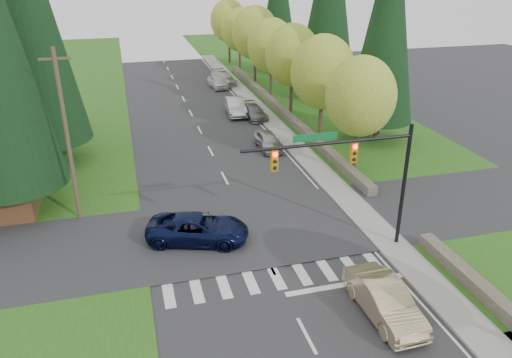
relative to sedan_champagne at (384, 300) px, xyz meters
name	(u,v)px	position (x,y,z in m)	size (l,w,h in m)	color
ground	(299,320)	(-3.65, 0.64, -0.79)	(120.00, 120.00, 0.00)	#28282B
grass_east	(365,140)	(9.35, 20.64, -0.76)	(14.00, 110.00, 0.06)	#275516
grass_west	(35,172)	(-16.65, 20.64, -0.76)	(14.00, 110.00, 0.06)	#275516
cross_street	(252,230)	(-3.65, 8.64, -0.79)	(120.00, 8.00, 0.10)	#28282B
sidewalk_east	(288,139)	(3.25, 22.64, -0.73)	(1.80, 80.00, 0.13)	gray
curb_east	(279,140)	(2.40, 22.64, -0.73)	(0.20, 80.00, 0.13)	gray
stone_wall_north	(279,109)	(4.95, 30.64, -0.44)	(0.70, 40.00, 0.70)	#4C4438
traffic_signal	(356,164)	(0.72, 5.14, 4.19)	(8.70, 0.37, 6.80)	black
utility_pole	(67,136)	(-13.15, 12.64, 4.35)	(1.60, 0.24, 10.00)	#473828
decid_tree_0	(361,97)	(5.55, 14.64, 4.81)	(4.80, 4.80, 8.37)	#38281C
decid_tree_1	(323,72)	(5.65, 21.64, 5.01)	(5.20, 5.20, 8.80)	#38281C
decid_tree_2	(292,55)	(5.45, 28.64, 5.14)	(5.00, 5.00, 8.82)	#38281C
decid_tree_3	(271,46)	(5.55, 35.64, 4.87)	(5.00, 5.00, 8.55)	#38281C
decid_tree_4	(255,33)	(5.65, 42.64, 5.27)	(5.40, 5.40, 9.18)	#38281C
decid_tree_5	(239,30)	(5.45, 49.64, 4.74)	(4.80, 4.80, 8.30)	#38281C
decid_tree_6	(229,21)	(5.55, 56.64, 5.07)	(5.20, 5.20, 8.86)	#38281C
conifer_w_c	(24,5)	(-15.65, 22.64, 10.50)	(6.46, 6.46, 20.80)	#38281C
conifer_w_e	(11,12)	(-17.65, 28.64, 9.50)	(5.78, 5.78, 18.80)	#38281C
conifer_e_a	(388,20)	(10.35, 20.64, 9.00)	(5.44, 5.44, 17.80)	#38281C
sedan_champagne	(384,300)	(0.00, 0.00, 0.00)	(1.68, 4.81, 1.59)	tan
suv_navy	(198,229)	(-6.75, 8.22, -0.03)	(2.53, 5.48, 1.52)	#0A1033
parked_car_a	(268,141)	(0.95, 20.93, -0.11)	(1.61, 3.99, 1.36)	#A2A3A7
parked_car_b	(254,112)	(1.95, 29.28, -0.16)	(1.77, 4.35, 1.26)	slate
parked_car_c	(235,106)	(0.55, 31.00, 0.01)	(1.69, 4.84, 1.60)	silver
parked_car_d	(218,82)	(0.97, 42.07, -0.08)	(1.68, 4.16, 1.42)	silver
parked_car_e	(223,78)	(1.92, 43.64, -0.04)	(2.10, 5.16, 1.50)	#B3B3B8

